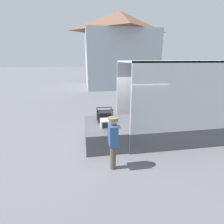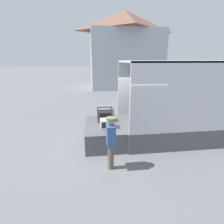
{
  "view_description": "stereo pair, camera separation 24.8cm",
  "coord_description": "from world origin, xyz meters",
  "px_view_note": "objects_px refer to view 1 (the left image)",
  "views": [
    {
      "loc": [
        -1.53,
        -6.55,
        3.25
      ],
      "look_at": [
        -0.46,
        -0.2,
        1.31
      ],
      "focal_mm": 28.0,
      "sensor_mm": 36.0,
      "label": 1
    },
    {
      "loc": [
        -1.28,
        -6.58,
        3.25
      ],
      "look_at": [
        -0.46,
        -0.2,
        1.31
      ],
      "focal_mm": 28.0,
      "sensor_mm": 36.0,
      "label": 2
    }
  ],
  "objects_px": {
    "portable_generator": "(105,116)",
    "microwave": "(107,123)",
    "box_truck": "(210,114)",
    "worker_person": "(113,138)"
  },
  "relations": [
    {
      "from": "box_truck",
      "to": "microwave",
      "type": "height_order",
      "value": "box_truck"
    },
    {
      "from": "portable_generator",
      "to": "worker_person",
      "type": "distance_m",
      "value": 2.26
    },
    {
      "from": "microwave",
      "to": "portable_generator",
      "type": "relative_size",
      "value": 0.8
    },
    {
      "from": "box_truck",
      "to": "microwave",
      "type": "distance_m",
      "value": 4.66
    },
    {
      "from": "box_truck",
      "to": "worker_person",
      "type": "bearing_deg",
      "value": -157.84
    },
    {
      "from": "microwave",
      "to": "portable_generator",
      "type": "bearing_deg",
      "value": 88.52
    },
    {
      "from": "portable_generator",
      "to": "worker_person",
      "type": "height_order",
      "value": "worker_person"
    },
    {
      "from": "box_truck",
      "to": "portable_generator",
      "type": "distance_m",
      "value": 4.64
    },
    {
      "from": "box_truck",
      "to": "portable_generator",
      "type": "height_order",
      "value": "box_truck"
    },
    {
      "from": "portable_generator",
      "to": "microwave",
      "type": "bearing_deg",
      "value": -91.48
    }
  ]
}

